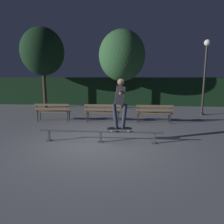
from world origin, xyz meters
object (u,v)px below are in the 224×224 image
Objects in this scene: skateboard at (120,129)px; park_bench_left_center at (103,111)px; grind_rail at (101,133)px; park_bench_leftmost at (53,110)px; lamp_post_right at (205,68)px; tree_behind_benches at (122,56)px; skateboarder at (120,99)px; park_bench_right_center at (154,111)px; tree_far_left at (43,52)px.

park_bench_left_center is at bearing 107.72° from skateboard.
park_bench_leftmost reaches higher than grind_rail.
park_bench_leftmost is 7.97m from lamp_post_right.
tree_behind_benches reaches higher than lamp_post_right.
grind_rail is 2.58× the size of skateboarder.
park_bench_right_center is 5.30m from tree_behind_benches.
skateboarder is 0.31× the size of tree_far_left.
skateboard is 7.58m from tree_behind_benches.
tree_behind_benches is at bearing 86.43° from grind_rail.
park_bench_right_center reaches higher than skateboard.
tree_far_left is (-1.98, 3.99, 3.03)m from park_bench_leftmost.
park_bench_leftmost is at bearing 138.95° from skateboard.
lamp_post_right is at bearing 37.41° from park_bench_right_center.
tree_far_left is (-6.61, 3.99, 3.03)m from park_bench_right_center.
skateboard is 9.09m from tree_far_left.
park_bench_right_center is at bearing -69.37° from tree_behind_benches.
skateboard is 4.25m from park_bench_leftmost.
tree_behind_benches is at bearing 110.63° from park_bench_right_center.
skateboarder is at bearing -130.54° from lamp_post_right.
tree_far_left reaches higher than lamp_post_right.
tree_behind_benches is 1.26× the size of lamp_post_right.
lamp_post_right is at bearing 16.09° from park_bench_leftmost.
tree_behind_benches is 4.93m from lamp_post_right.
lamp_post_right is (5.11, 2.14, 1.94)m from park_bench_left_center.
tree_far_left is at bearing -177.28° from tree_behind_benches.
lamp_post_right is (4.22, 4.93, 1.08)m from skateboarder.
lamp_post_right reaches higher than grind_rail.
park_bench_leftmost is (-3.21, 2.79, -0.86)m from skateboarder.
skateboard is 2.93m from park_bench_left_center.
park_bench_right_center reaches higher than grind_rail.
park_bench_left_center is (-0.28, 2.79, 0.24)m from grind_rail.
park_bench_left_center is 0.33× the size of tree_behind_benches.
park_bench_left_center is 1.00× the size of park_bench_right_center.
lamp_post_right is (7.43, 2.14, 1.94)m from park_bench_leftmost.
tree_far_left reaches higher than skateboarder.
tree_behind_benches is (5.02, 0.24, -0.26)m from tree_far_left.
grind_rail is 5.08× the size of skateboard.
skateboarder reaches higher than skateboard.
lamp_post_right is (2.80, 2.14, 1.94)m from park_bench_right_center.
lamp_post_right is at bearing -25.43° from tree_behind_benches.
park_bench_leftmost is at bearing 180.00° from park_bench_right_center.
skateboard is at bearing -175.61° from skateboarder.
skateboard is (0.61, 0.00, 0.16)m from grind_rail.
grind_rail is at bearing -134.41° from lamp_post_right.
park_bench_right_center is (1.42, 2.79, -0.86)m from skateboarder.
skateboarder is (0.00, 0.00, 0.94)m from skateboard.
skateboard is 0.20× the size of lamp_post_right.
grind_rail is 2.51× the size of park_bench_left_center.
skateboard is at bearing 0.00° from grind_rail.
grind_rail is 3.46m from park_bench_right_center.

